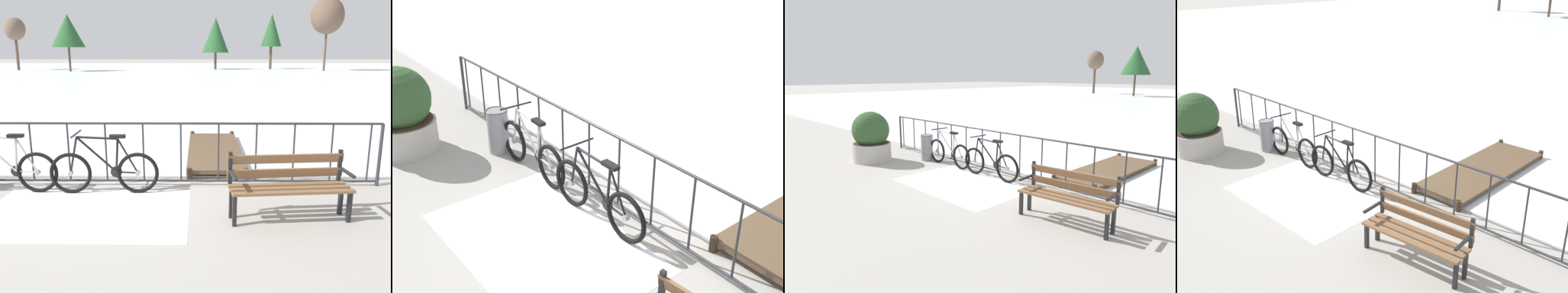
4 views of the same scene
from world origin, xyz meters
TOP-DOWN VIEW (x-y plane):
  - ground_plane at (0.00, 0.00)m, footprint 160.00×160.00m
  - snow_patch at (-0.03, -1.20)m, footprint 2.86×1.85m
  - railing_fence at (0.00, 0.00)m, footprint 9.06×0.06m
  - bicycle_near_railing at (-1.53, -0.36)m, footprint 1.71×0.52m
  - bicycle_second at (0.05, -0.40)m, footprint 1.71×0.52m
  - park_bench at (2.72, -1.30)m, footprint 1.64×0.63m
  - planter_with_shrub at (-3.50, -1.56)m, footprint 1.06×1.06m
  - trash_bin at (-2.47, -0.40)m, footprint 0.35×0.35m
  - wooden_dock at (1.86, 1.92)m, footprint 1.10×3.33m

SIDE VIEW (x-z plane):
  - ground_plane at x=0.00m, z-range 0.00..0.00m
  - snow_patch at x=-0.03m, z-range 0.00..0.01m
  - wooden_dock at x=1.86m, z-range 0.02..0.22m
  - bicycle_near_railing at x=-1.53m, z-range -0.12..0.86m
  - bicycle_second at x=0.05m, z-range -0.12..0.86m
  - trash_bin at x=-2.47m, z-range 0.01..0.74m
  - park_bench at x=2.72m, z-range 0.07..0.96m
  - railing_fence at x=0.00m, z-range 0.02..1.09m
  - planter_with_shrub at x=-3.50m, z-range -0.03..1.37m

